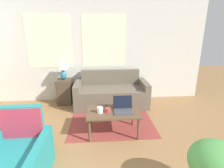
# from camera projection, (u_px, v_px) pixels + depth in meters

# --- Properties ---
(wall_back) EXTENTS (6.41, 0.06, 2.60)m
(wall_back) POSITION_uv_depth(u_px,v_px,m) (81.00, 51.00, 4.46)
(wall_back) COLOR silver
(wall_back) RESTS_ON ground_plane
(rug) EXTENTS (1.67, 1.78, 0.01)m
(rug) POSITION_uv_depth(u_px,v_px,m) (111.00, 116.00, 3.83)
(rug) COLOR brown
(rug) RESTS_ON ground_plane
(couch) EXTENTS (1.78, 0.81, 0.84)m
(couch) POSITION_uv_depth(u_px,v_px,m) (111.00, 94.00, 4.41)
(couch) COLOR #665B4C
(couch) RESTS_ON ground_plane
(armchair) EXTENTS (0.73, 0.82, 0.87)m
(armchair) POSITION_uv_depth(u_px,v_px,m) (17.00, 161.00, 2.17)
(armchair) COLOR teal
(armchair) RESTS_ON ground_plane
(side_table) EXTENTS (0.36, 0.36, 0.64)m
(side_table) POSITION_uv_depth(u_px,v_px,m) (65.00, 92.00, 4.45)
(side_table) COLOR #4C3D2D
(side_table) RESTS_ON ground_plane
(table_lamp) EXTENTS (0.30, 0.30, 0.49)m
(table_lamp) POSITION_uv_depth(u_px,v_px,m) (63.00, 67.00, 4.26)
(table_lamp) COLOR teal
(table_lamp) RESTS_ON side_table
(coffee_table) EXTENTS (0.93, 0.60, 0.44)m
(coffee_table) POSITION_uv_depth(u_px,v_px,m) (113.00, 113.00, 3.12)
(coffee_table) COLOR brown
(coffee_table) RESTS_ON ground_plane
(laptop) EXTENTS (0.34, 0.30, 0.25)m
(laptop) POSITION_uv_depth(u_px,v_px,m) (123.00, 108.00, 3.10)
(laptop) COLOR #47474C
(laptop) RESTS_ON coffee_table
(cup_navy) EXTENTS (0.10, 0.10, 0.11)m
(cup_navy) POSITION_uv_depth(u_px,v_px,m) (100.00, 110.00, 3.02)
(cup_navy) COLOR white
(cup_navy) RESTS_ON coffee_table
(cup_yellow) EXTENTS (0.09, 0.09, 0.09)m
(cup_yellow) POSITION_uv_depth(u_px,v_px,m) (115.00, 104.00, 3.27)
(cup_yellow) COLOR #B23D38
(cup_yellow) RESTS_ON coffee_table
(cup_white) EXTENTS (0.10, 0.10, 0.08)m
(cup_white) POSITION_uv_depth(u_px,v_px,m) (108.00, 110.00, 3.05)
(cup_white) COLOR #B23D38
(cup_white) RESTS_ON coffee_table
(tv_remote) EXTENTS (0.05, 0.15, 0.02)m
(tv_remote) POSITION_uv_depth(u_px,v_px,m) (106.00, 107.00, 3.24)
(tv_remote) COLOR black
(tv_remote) RESTS_ON coffee_table
(potted_plant) EXTENTS (0.59, 0.59, 0.71)m
(potted_plant) POSITION_uv_depth(u_px,v_px,m) (217.00, 166.00, 1.84)
(potted_plant) COLOR #996B42
(potted_plant) RESTS_ON ground_plane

